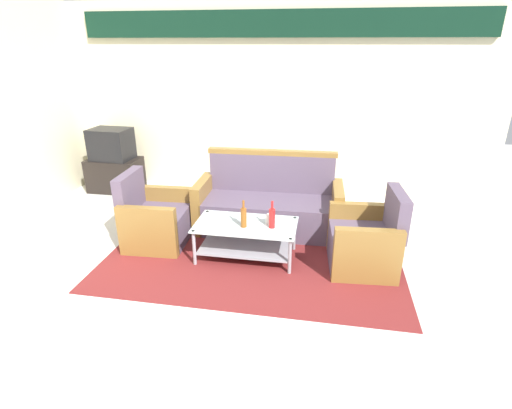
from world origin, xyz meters
TOP-DOWN VIEW (x-y plane):
  - ground_plane at (0.00, 0.00)m, footprint 14.00×14.00m
  - wall_back at (0.00, 3.05)m, footprint 6.52×0.19m
  - rug at (0.05, 0.88)m, footprint 3.23×2.15m
  - couch at (0.12, 1.56)m, footprint 1.82×0.79m
  - armchair_left at (-1.15, 0.96)m, footprint 0.73×0.79m
  - armchair_right at (1.25, 0.83)m, footprint 0.75×0.81m
  - coffee_table at (-0.02, 0.79)m, footprint 1.10×0.60m
  - bottle_red at (0.27, 0.75)m, footprint 0.07×0.07m
  - bottle_brown at (-0.03, 0.72)m, footprint 0.06×0.06m
  - cup at (0.22, 0.85)m, footprint 0.08×0.08m
  - tv_stand at (-2.52, 2.55)m, footprint 0.80×0.50m
  - television at (-2.52, 2.55)m, footprint 0.62×0.48m

SIDE VIEW (x-z plane):
  - ground_plane at x=0.00m, z-range 0.00..0.00m
  - rug at x=0.05m, z-range 0.00..0.01m
  - tv_stand at x=-2.52m, z-range 0.00..0.52m
  - coffee_table at x=-0.02m, z-range 0.07..0.47m
  - armchair_left at x=-1.15m, z-range -0.14..0.71m
  - armchair_right at x=1.25m, z-range -0.14..0.71m
  - couch at x=0.12m, z-range -0.16..0.80m
  - cup at x=0.22m, z-range 0.41..0.51m
  - bottle_red at x=0.27m, z-range 0.37..0.67m
  - bottle_brown at x=-0.03m, z-range 0.37..0.67m
  - television at x=-2.52m, z-range 0.52..1.00m
  - wall_back at x=0.00m, z-range 0.08..2.88m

